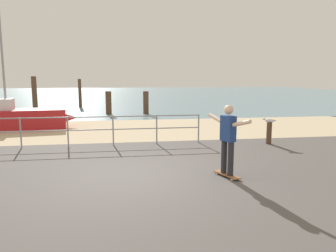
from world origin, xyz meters
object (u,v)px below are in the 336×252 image
(sailboat, at_px, (18,118))
(seagull, at_px, (269,120))
(skateboarder, at_px, (228,135))
(bollard_short, at_px, (269,134))
(skateboard, at_px, (227,175))

(sailboat, height_order, seagull, sailboat)
(skateboarder, xyz_separation_m, bollard_short, (2.69, 3.42, -0.63))
(sailboat, height_order, skateboard, sailboat)
(skateboard, bearing_deg, sailboat, 130.87)
(sailboat, xyz_separation_m, bollard_short, (9.74, -4.72, -0.14))
(sailboat, bearing_deg, skateboard, -49.13)
(bollard_short, height_order, seagull, seagull)
(sailboat, relative_size, seagull, 11.99)
(bollard_short, xyz_separation_m, seagull, (-0.01, 0.01, 0.46))
(skateboard, distance_m, bollard_short, 4.36)
(bollard_short, bearing_deg, sailboat, 154.13)
(skateboard, bearing_deg, skateboarder, 172.87)
(sailboat, xyz_separation_m, skateboarder, (7.04, -8.14, 0.49))
(skateboarder, relative_size, bollard_short, 2.13)
(seagull, bearing_deg, skateboarder, -128.04)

